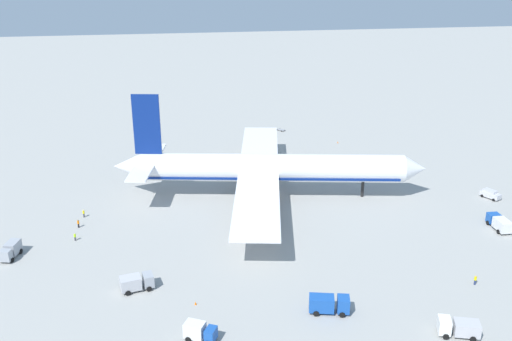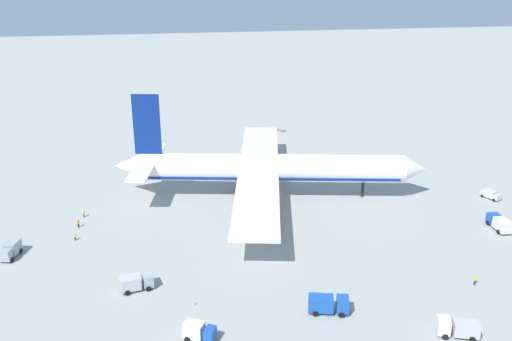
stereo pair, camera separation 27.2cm
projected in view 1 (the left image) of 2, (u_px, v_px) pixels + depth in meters
name	position (u px, v px, depth m)	size (l,w,h in m)	color
ground_plane	(271.00, 196.00, 129.99)	(600.00, 600.00, 0.00)	#9E9E99
airliner	(266.00, 168.00, 127.58)	(70.43, 68.02, 23.60)	white
service_truck_0	(200.00, 331.00, 80.54)	(5.00, 3.94, 2.71)	#194CA5
service_truck_1	(11.00, 250.00, 102.85)	(3.27, 5.49, 2.67)	#999EA5
service_truck_2	(459.00, 327.00, 81.54)	(6.28, 4.13, 2.63)	white
service_truck_3	(136.00, 282.00, 92.79)	(5.73, 3.55, 2.54)	#999EA5
service_truck_4	(329.00, 304.00, 86.82)	(6.55, 3.81, 2.75)	#194CA5
service_truck_5	(500.00, 223.00, 113.47)	(2.80, 6.42, 2.54)	#194CA5
service_van	(490.00, 194.00, 128.25)	(3.61, 4.77, 1.97)	silver
baggage_cart_0	(281.00, 130.00, 178.44)	(2.70, 3.21, 0.40)	gray
ground_worker_0	(78.00, 224.00, 114.34)	(0.50, 0.50, 1.74)	black
ground_worker_1	(84.00, 213.00, 118.88)	(0.44, 0.44, 1.76)	#3F3F47
ground_worker_2	(75.00, 237.00, 109.13)	(0.56, 0.56, 1.60)	#3F3F47
ground_worker_4	(475.00, 280.00, 94.43)	(0.49, 0.49, 1.77)	navy
traffic_cone_0	(338.00, 142.00, 166.47)	(0.36, 0.36, 0.55)	orange
traffic_cone_1	(196.00, 303.00, 89.18)	(0.36, 0.36, 0.55)	orange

